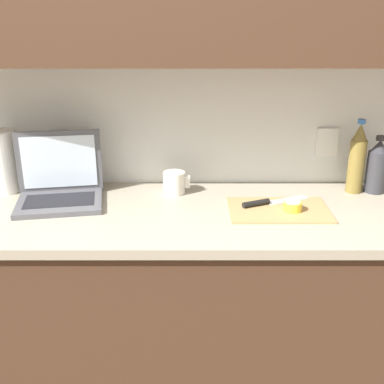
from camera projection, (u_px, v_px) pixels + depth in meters
name	position (u px, v px, depth m)	size (l,w,h in m)	color
wall_back	(147.00, 23.00, 1.78)	(5.20, 0.38, 2.60)	white
counter_unit	(146.00, 311.00, 1.94)	(2.50, 0.63, 0.90)	#472D1E
laptop	(59.00, 186.00, 1.86)	(0.36, 0.30, 0.26)	#515156
cutting_board	(278.00, 210.00, 1.78)	(0.37, 0.24, 0.01)	tan
knife	(264.00, 202.00, 1.82)	(0.27, 0.14, 0.02)	silver
lemon_half_cut	(292.00, 206.00, 1.76)	(0.07, 0.07, 0.04)	yellow
bottle_green_soda	(356.00, 159.00, 1.92)	(0.07, 0.07, 0.30)	olive
bottle_oil_tall	(376.00, 167.00, 1.94)	(0.08, 0.08, 0.23)	#333338
measuring_cup	(174.00, 183.00, 1.94)	(0.11, 0.09, 0.09)	silver
paper_towel_roll	(2.00, 162.00, 1.93)	(0.12, 0.12, 0.25)	white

